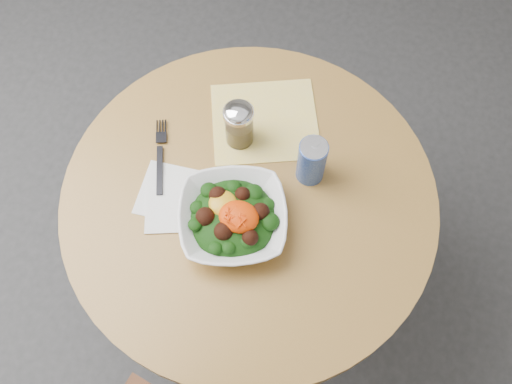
% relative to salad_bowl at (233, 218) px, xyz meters
% --- Properties ---
extents(ground, '(6.00, 6.00, 0.00)m').
position_rel_salad_bowl_xyz_m(ground, '(0.01, 0.08, -0.78)').
color(ground, '#2F2F32').
rests_on(ground, ground).
extents(table, '(0.90, 0.90, 0.75)m').
position_rel_salad_bowl_xyz_m(table, '(0.01, 0.08, -0.23)').
color(table, black).
rests_on(table, ground).
extents(cloth_napkin, '(0.34, 0.32, 0.00)m').
position_rel_salad_bowl_xyz_m(cloth_napkin, '(-0.01, 0.29, -0.03)').
color(cloth_napkin, yellow).
rests_on(cloth_napkin, table).
extents(paper_napkins, '(0.20, 0.20, 0.00)m').
position_rel_salad_bowl_xyz_m(paper_napkins, '(-0.16, 0.02, -0.03)').
color(paper_napkins, white).
rests_on(paper_napkins, table).
extents(salad_bowl, '(0.32, 0.32, 0.09)m').
position_rel_salad_bowl_xyz_m(salad_bowl, '(0.00, 0.00, 0.00)').
color(salad_bowl, white).
rests_on(salad_bowl, table).
extents(fork, '(0.09, 0.21, 0.00)m').
position_rel_salad_bowl_xyz_m(fork, '(-0.23, 0.12, -0.03)').
color(fork, black).
rests_on(fork, table).
extents(spice_shaker, '(0.07, 0.07, 0.13)m').
position_rel_salad_bowl_xyz_m(spice_shaker, '(-0.06, 0.22, 0.03)').
color(spice_shaker, silver).
rests_on(spice_shaker, table).
extents(beverage_can, '(0.07, 0.07, 0.13)m').
position_rel_salad_bowl_xyz_m(beverage_can, '(0.13, 0.18, 0.03)').
color(beverage_can, '#0D2895').
rests_on(beverage_can, table).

